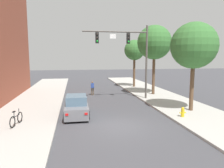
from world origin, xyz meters
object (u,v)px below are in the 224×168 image
pedestrian_crossing_road (92,87)px  traffic_signal_mast (129,48)px  street_tree_nearest (194,46)px  street_tree_second (154,43)px  street_tree_third (134,50)px  bicycle_leaning (16,119)px  fire_hydrant (183,112)px  car_lead_grey (76,106)px

pedestrian_crossing_road → traffic_signal_mast: bearing=-46.0°
street_tree_nearest → street_tree_second: street_tree_second is taller
traffic_signal_mast → street_tree_third: (3.06, 8.56, 0.04)m
bicycle_leaning → fire_hydrant: bearing=-0.8°
car_lead_grey → street_tree_second: bearing=38.5°
traffic_signal_mast → pedestrian_crossing_road: 6.65m
street_tree_third → fire_hydrant: bearing=-93.2°
bicycle_leaning → street_tree_second: 16.67m
bicycle_leaning → street_tree_second: (12.77, 9.17, 5.55)m
pedestrian_crossing_road → fire_hydrant: (5.64, -10.69, -0.41)m
traffic_signal_mast → street_tree_nearest: size_ratio=1.06×
pedestrian_crossing_road → street_tree_second: bearing=-11.1°
fire_hydrant → bicycle_leaning: bearing=179.2°
bicycle_leaning → street_tree_second: street_tree_second is taller
bicycle_leaning → street_tree_third: (12.29, 15.54, 4.85)m
bicycle_leaning → fire_hydrant: (11.42, -0.15, -0.03)m
pedestrian_crossing_road → fire_hydrant: pedestrian_crossing_road is taller
traffic_signal_mast → bicycle_leaning: size_ratio=4.28×
traffic_signal_mast → bicycle_leaning: bearing=-142.9°
pedestrian_crossing_road → street_tree_third: 9.35m
traffic_signal_mast → car_lead_grey: 8.65m
traffic_signal_mast → pedestrian_crossing_road: (-3.44, 3.56, -4.43)m
car_lead_grey → street_tree_third: (8.46, 13.50, 4.67)m
traffic_signal_mast → street_tree_nearest: bearing=-55.2°
street_tree_nearest → street_tree_third: 14.07m
traffic_signal_mast → street_tree_second: bearing=31.7°
traffic_signal_mast → street_tree_nearest: 6.69m
fire_hydrant → street_tree_third: (0.86, 15.69, 4.88)m
fire_hydrant → car_lead_grey: bearing=163.9°
pedestrian_crossing_road → street_tree_second: (6.99, -1.37, 5.17)m
fire_hydrant → pedestrian_crossing_road: bearing=117.8°
bicycle_leaning → street_tree_nearest: (13.05, 1.49, 4.81)m
fire_hydrant → street_tree_second: 10.95m
street_tree_third → street_tree_second: bearing=-85.7°
bicycle_leaning → car_lead_grey: bearing=28.1°
fire_hydrant → traffic_signal_mast: bearing=107.1°
traffic_signal_mast → car_lead_grey: size_ratio=1.76×
car_lead_grey → fire_hydrant: 7.91m
car_lead_grey → street_tree_third: size_ratio=0.63×
car_lead_grey → bicycle_leaning: bearing=-151.9°
traffic_signal_mast → street_tree_third: 9.09m
fire_hydrant → street_tree_third: bearing=86.8°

